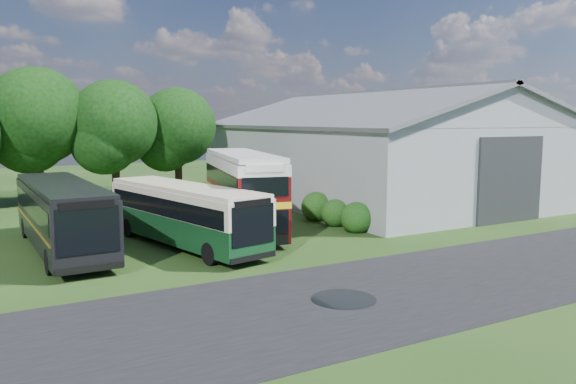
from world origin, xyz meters
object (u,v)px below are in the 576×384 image
storage_shed (379,143)px  bus_green_single (185,214)px  bus_maroon_double (243,193)px  bus_dark_single (62,215)px

storage_shed → bus_green_single: (-18.46, -8.73, -2.62)m
bus_green_single → bus_maroon_double: 4.28m
bus_maroon_double → bus_dark_single: (-9.02, 0.03, -0.44)m
storage_shed → bus_dark_single: (-23.63, -6.91, -2.50)m
bus_maroon_double → bus_dark_single: size_ratio=0.89×
storage_shed → bus_green_single: bearing=-154.7°
storage_shed → bus_green_single: size_ratio=2.29×
storage_shed → bus_dark_single: 24.75m
bus_green_single → bus_dark_single: 5.49m
storage_shed → bus_maroon_double: size_ratio=2.45×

